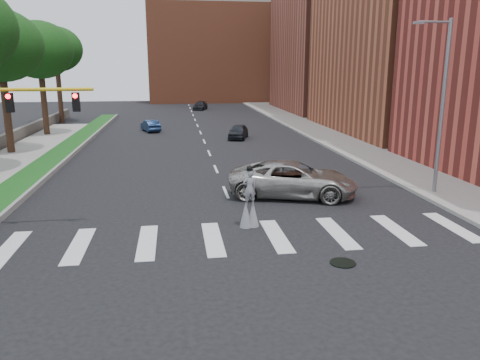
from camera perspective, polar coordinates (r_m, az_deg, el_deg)
The scene contains 16 objects.
ground_plane at distance 17.98m, azimuth 1.08°, elevation -8.12°, with size 160.00×160.00×0.00m, color black.
grass_median at distance 38.11m, azimuth -21.32°, elevation 2.83°, with size 2.00×60.00×0.25m, color #144817.
median_curb at distance 37.88m, azimuth -19.77°, elevation 2.92°, with size 0.20×60.00×0.28m, color gray.
sidewalk_right at distance 44.66m, azimuth 11.98°, elevation 4.89°, with size 5.00×90.00×0.18m, color gray.
manhole at distance 16.91m, azimuth 12.42°, elevation -9.84°, with size 0.90×0.90×0.04m, color black.
building_mid at distance 52.89m, azimuth 20.98°, elevation 18.59°, with size 16.00×22.00×24.00m, color #A04F32.
building_far at distance 74.75m, azimuth 11.72°, elevation 15.94°, with size 16.00×22.00×20.00m, color brown.
building_backdrop at distance 94.91m, azimuth -2.86°, elevation 15.05°, with size 26.00×14.00×18.00m, color #A04F32.
streetlight at distance 26.32m, azimuth 23.31°, elevation 8.70°, with size 2.05×0.20×9.00m.
stilt_performer at distance 19.83m, azimuth 1.15°, elevation -2.96°, with size 0.84×0.57×2.68m.
suv_crossing at distance 24.67m, azimuth 6.50°, elevation 0.09°, with size 3.06×6.64×1.84m, color #A4A29B.
car_near at distance 44.62m, azimuth -0.20°, elevation 5.92°, with size 1.57×3.91×1.33m, color black.
car_mid at distance 50.53m, azimuth -10.87°, elevation 6.52°, with size 1.29×3.69×1.22m, color navy.
car_far at distance 75.30m, azimuth -4.87°, elevation 9.01°, with size 1.76×4.33×1.26m, color black.
tree_4 at distance 49.74m, azimuth -23.30°, elevation 14.32°, with size 6.36×6.36×10.92m.
tree_5 at distance 60.90m, azimuth -21.55°, elevation 14.57°, with size 6.16×6.16×11.28m.
Camera 1 is at (-2.66, -16.49, 6.67)m, focal length 35.00 mm.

